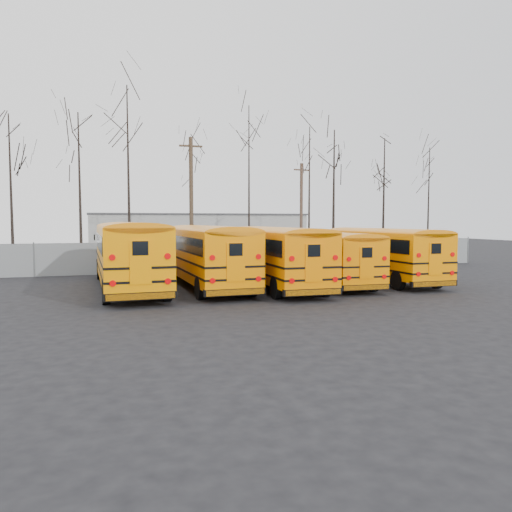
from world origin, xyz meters
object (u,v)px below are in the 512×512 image
object	(u,v)px
bus_c	(275,252)
bus_a	(129,250)
bus_b	(207,251)
bus_e	(381,250)
utility_pole_left	(191,201)
utility_pole_right	(301,212)
bus_d	(326,253)

from	to	relation	value
bus_c	bus_a	bearing A→B (deg)	172.14
bus_b	bus_c	size ratio (longest dim) A/B	1.02
bus_e	utility_pole_left	distance (m)	14.25
bus_c	bus_e	world-z (taller)	bus_c
bus_e	bus_b	bearing A→B (deg)	178.92
bus_b	utility_pole_right	world-z (taller)	utility_pole_right
bus_a	utility_pole_left	world-z (taller)	utility_pole_left
bus_a	bus_b	xyz separation A→B (m)	(3.79, -0.18, -0.10)
bus_a	bus_d	size ratio (longest dim) A/B	1.18
bus_d	bus_b	bearing A→B (deg)	177.57
utility_pole_left	utility_pole_right	size ratio (longest dim) A/B	1.15
bus_c	bus_b	bearing A→B (deg)	164.43
bus_d	bus_e	size ratio (longest dim) A/B	0.95
bus_a	bus_e	xyz separation A→B (m)	(13.61, -0.54, -0.21)
bus_d	utility_pole_right	bearing A→B (deg)	74.79
bus_c	bus_d	xyz separation A→B (m)	(3.05, 0.46, -0.16)
utility_pole_left	bus_d	bearing A→B (deg)	-65.76
bus_d	bus_c	bearing A→B (deg)	-168.63
bus_a	utility_pole_right	distance (m)	19.47
bus_c	utility_pole_right	bearing A→B (deg)	63.93
bus_d	utility_pole_left	xyz separation A→B (m)	(-5.08, 11.21, 3.08)
bus_a	bus_b	bearing A→B (deg)	-3.49
bus_a	bus_d	xyz separation A→B (m)	(10.13, -0.75, -0.31)
bus_b	utility_pole_left	bearing A→B (deg)	82.33
bus_a	utility_pole_right	size ratio (longest dim) A/B	1.51
bus_d	utility_pole_left	world-z (taller)	utility_pole_left
bus_d	bus_e	bearing A→B (deg)	6.24
bus_a	utility_pole_right	world-z (taller)	utility_pole_right
bus_c	bus_d	size ratio (longest dim) A/B	1.09
bus_d	bus_e	xyz separation A→B (m)	(3.47, 0.21, 0.10)
bus_b	bus_e	distance (m)	9.82
bus_b	bus_c	bearing A→B (deg)	-18.36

